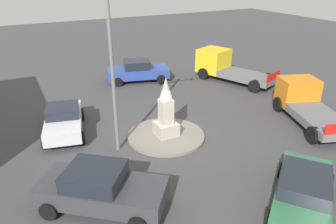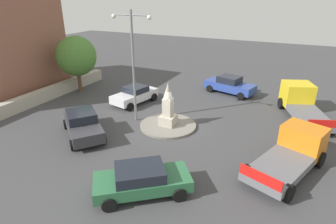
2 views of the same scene
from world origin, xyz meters
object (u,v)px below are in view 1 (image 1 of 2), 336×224
(streetlamp, at_px, (111,53))
(truck_orange_parked_left, at_px, (307,103))
(car_green_approaching, at_px, (304,190))
(car_dark_grey_far_side, at_px, (100,188))
(monument, at_px, (166,112))
(car_white_near_island, at_px, (64,120))
(car_blue_waiting, at_px, (138,71))
(truck_yellow_passing, at_px, (224,66))

(streetlamp, distance_m, truck_orange_parked_left, 11.04)
(car_green_approaching, bearing_deg, car_dark_grey_far_side, 152.53)
(car_green_approaching, bearing_deg, monument, 105.92)
(car_white_near_island, distance_m, car_blue_waiting, 8.59)
(truck_yellow_passing, bearing_deg, truck_orange_parked_left, -90.93)
(car_dark_grey_far_side, height_order, truck_orange_parked_left, truck_orange_parked_left)
(car_green_approaching, xyz_separation_m, truck_orange_parked_left, (5.90, 5.07, 0.19))
(car_dark_grey_far_side, relative_size, truck_orange_parked_left, 0.81)
(monument, height_order, car_dark_grey_far_side, monument)
(car_white_near_island, bearing_deg, car_green_approaching, -56.61)
(car_blue_waiting, relative_size, truck_orange_parked_left, 0.83)
(car_blue_waiting, relative_size, car_dark_grey_far_side, 1.03)
(streetlamp, xyz_separation_m, car_green_approaching, (4.41, -6.63, -3.79))
(car_green_approaching, height_order, car_blue_waiting, car_blue_waiting)
(car_green_approaching, xyz_separation_m, truck_yellow_passing, (6.03, 12.71, 0.29))
(monument, xyz_separation_m, streetlamp, (-2.51, -0.05, 3.17))
(car_blue_waiting, xyz_separation_m, truck_yellow_passing, (5.90, -2.51, 0.23))
(car_green_approaching, relative_size, car_white_near_island, 1.04)
(monument, distance_m, car_white_near_island, 5.20)
(car_green_approaching, distance_m, truck_yellow_passing, 14.07)
(car_white_near_island, relative_size, car_blue_waiting, 0.90)
(monument, height_order, car_blue_waiting, monument)
(car_blue_waiting, bearing_deg, truck_orange_parked_left, -60.38)
(streetlamp, relative_size, truck_orange_parked_left, 1.32)
(car_white_near_island, bearing_deg, streetlamp, -57.20)
(monument, distance_m, truck_yellow_passing, 9.97)
(streetlamp, height_order, truck_yellow_passing, streetlamp)
(truck_orange_parked_left, bearing_deg, car_blue_waiting, 119.62)
(car_white_near_island, relative_size, car_dark_grey_far_side, 0.93)
(car_blue_waiting, bearing_deg, streetlamp, -117.88)
(streetlamp, height_order, car_dark_grey_far_side, streetlamp)
(monument, bearing_deg, streetlamp, -178.83)
(car_blue_waiting, bearing_deg, monument, -103.43)
(streetlamp, relative_size, car_blue_waiting, 1.58)
(car_white_near_island, height_order, truck_orange_parked_left, truck_orange_parked_left)
(car_white_near_island, xyz_separation_m, car_dark_grey_far_side, (0.05, -6.25, 0.07))
(monument, relative_size, car_blue_waiting, 0.63)
(car_blue_waiting, distance_m, truck_orange_parked_left, 11.68)
(truck_orange_parked_left, bearing_deg, car_green_approaching, -139.35)
(car_green_approaching, height_order, truck_orange_parked_left, truck_orange_parked_left)
(streetlamp, xyz_separation_m, car_dark_grey_far_side, (-1.78, -3.41, -3.72))
(car_blue_waiting, distance_m, car_dark_grey_far_side, 13.57)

